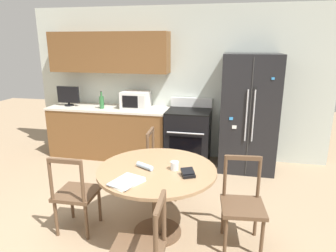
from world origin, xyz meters
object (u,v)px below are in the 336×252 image
at_px(refrigerator, 249,113).
at_px(counter_bottle, 102,102).
at_px(dining_chair_far, 162,164).
at_px(wallet, 188,173).
at_px(dining_chair_right, 242,205).
at_px(countertop_tv, 68,95).
at_px(candle_glass, 175,166).
at_px(dining_chair_left, 76,194).
at_px(oven_range, 188,136).
at_px(microwave, 136,100).

relative_size(refrigerator, counter_bottle, 6.10).
distance_m(counter_bottle, dining_chair_far, 1.83).
height_order(counter_bottle, wallet, counter_bottle).
height_order(counter_bottle, dining_chair_right, counter_bottle).
distance_m(countertop_tv, counter_bottle, 0.69).
xyz_separation_m(counter_bottle, dining_chair_far, (1.33, -1.11, -0.58)).
bearing_deg(candle_glass, dining_chair_left, -172.65).
relative_size(oven_range, countertop_tv, 2.68).
relative_size(dining_chair_left, wallet, 5.44).
bearing_deg(wallet, refrigerator, 73.10).
relative_size(counter_bottle, wallet, 1.83).
bearing_deg(dining_chair_right, microwave, -55.55).
bearing_deg(counter_bottle, microwave, 14.10).
bearing_deg(candle_glass, wallet, -37.90).
relative_size(oven_range, dining_chair_far, 1.20).
height_order(refrigerator, wallet, refrigerator).
relative_size(dining_chair_far, dining_chair_right, 1.00).
xyz_separation_m(counter_bottle, dining_chair_left, (0.61, -2.10, -0.58)).
distance_m(microwave, candle_glass, 2.39).
bearing_deg(countertop_tv, counter_bottle, -7.58).
relative_size(refrigerator, dining_chair_right, 2.05).
xyz_separation_m(microwave, dining_chair_left, (0.04, -2.24, -0.61)).
distance_m(dining_chair_right, candle_glass, 0.78).
bearing_deg(dining_chair_left, microwave, 89.25).
distance_m(refrigerator, oven_range, 1.06).
xyz_separation_m(countertop_tv, counter_bottle, (0.68, -0.09, -0.07)).
relative_size(counter_bottle, dining_chair_far, 0.34).
height_order(countertop_tv, dining_chair_far, countertop_tv).
relative_size(countertop_tv, dining_chair_far, 0.45).
distance_m(candle_glass, wallet, 0.20).
xyz_separation_m(refrigerator, countertop_tv, (-3.15, 0.04, 0.17)).
bearing_deg(microwave, refrigerator, -2.85).
height_order(countertop_tv, dining_chair_left, countertop_tv).
bearing_deg(countertop_tv, refrigerator, -0.76).
distance_m(dining_chair_right, wallet, 0.66).
distance_m(refrigerator, dining_chair_left, 2.88).
relative_size(microwave, candle_glass, 5.38).
height_order(countertop_tv, counter_bottle, countertop_tv).
xyz_separation_m(microwave, dining_chair_right, (1.79, -2.10, -0.61)).
bearing_deg(dining_chair_right, candle_glass, -5.36).
bearing_deg(dining_chair_left, dining_chair_right, 2.98).
height_order(oven_range, counter_bottle, counter_bottle).
height_order(dining_chair_left, dining_chair_right, same).
distance_m(oven_range, dining_chair_far, 1.20).
bearing_deg(dining_chair_right, oven_range, -73.36).
distance_m(microwave, dining_chair_far, 1.59).
bearing_deg(dining_chair_right, dining_chair_left, -1.30).
bearing_deg(countertop_tv, dining_chair_left, -59.55).
bearing_deg(counter_bottle, refrigerator, 1.13).
distance_m(countertop_tv, candle_glass, 3.13).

